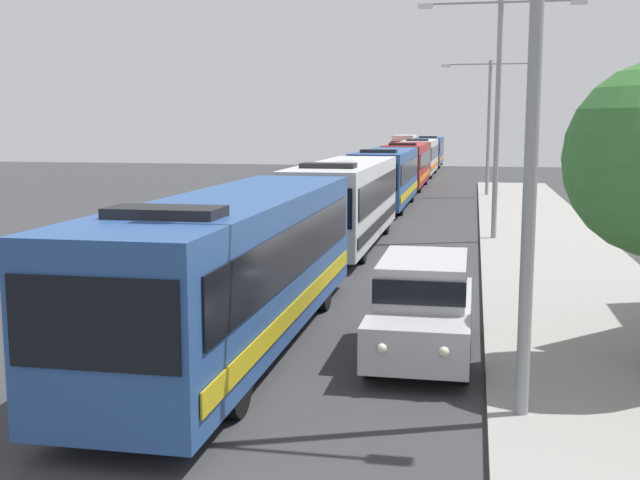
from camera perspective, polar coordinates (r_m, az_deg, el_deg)
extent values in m
cube|color=#284C8C|center=(15.88, -5.99, -1.67)|extent=(2.50, 12.22, 2.70)
cube|color=black|center=(15.50, -1.51, -0.56)|extent=(0.04, 11.24, 1.00)
cube|color=black|center=(16.24, -10.30, -0.29)|extent=(0.04, 11.24, 1.00)
cube|color=black|center=(10.24, -16.12, -5.87)|extent=(2.30, 0.04, 1.20)
cube|color=gold|center=(15.72, -1.46, -4.71)|extent=(0.03, 11.61, 0.36)
cube|color=black|center=(12.25, -11.10, 1.99)|extent=(1.75, 0.90, 0.16)
cylinder|color=black|center=(12.35, -6.15, -10.38)|extent=(0.28, 1.00, 1.00)
cylinder|color=black|center=(13.14, -15.49, -9.48)|extent=(0.28, 1.00, 1.00)
cylinder|color=black|center=(19.05, 0.20, -3.61)|extent=(0.28, 1.00, 1.00)
cylinder|color=black|center=(19.58, -6.15, -3.33)|extent=(0.28, 1.00, 1.00)
cube|color=silver|center=(29.05, 1.87, 2.94)|extent=(2.50, 11.83, 2.70)
cube|color=black|center=(28.84, 4.37, 3.58)|extent=(0.04, 10.88, 1.00)
cube|color=black|center=(29.24, -0.59, 3.67)|extent=(0.04, 10.88, 1.00)
cube|color=black|center=(23.21, -0.47, 2.31)|extent=(2.30, 0.04, 1.20)
cube|color=black|center=(28.96, 4.36, 1.31)|extent=(0.03, 11.24, 0.36)
cube|color=black|center=(25.45, 0.60, 5.40)|extent=(1.75, 0.90, 0.16)
cylinder|color=black|center=(25.43, 2.98, -0.57)|extent=(0.28, 1.00, 1.00)
cylinder|color=black|center=(25.83, -1.85, -0.43)|extent=(0.28, 1.00, 1.00)
cylinder|color=black|center=(32.24, 4.71, 1.31)|extent=(0.28, 1.00, 1.00)
cylinder|color=black|center=(32.55, 0.86, 1.41)|extent=(0.28, 1.00, 1.00)
cube|color=#284C8C|center=(42.41, 4.80, 4.64)|extent=(2.50, 11.46, 2.70)
cube|color=black|center=(42.27, 6.52, 5.08)|extent=(0.04, 10.54, 1.00)
cube|color=black|center=(42.55, 3.09, 5.14)|extent=(0.04, 10.54, 1.00)
cube|color=black|center=(36.70, 3.82, 4.54)|extent=(2.30, 0.04, 1.20)
cube|color=gold|center=(42.35, 6.51, 3.53)|extent=(0.03, 10.88, 0.36)
cube|color=black|center=(38.93, 4.26, 6.42)|extent=(1.75, 0.90, 0.16)
cylinder|color=black|center=(38.88, 5.81, 2.51)|extent=(0.28, 1.00, 1.00)
cylinder|color=black|center=(39.14, 2.60, 2.59)|extent=(0.28, 1.00, 1.00)
cylinder|color=black|center=(45.53, 6.59, 3.36)|extent=(0.28, 1.00, 1.00)
cylinder|color=black|center=(45.75, 3.84, 3.42)|extent=(0.28, 1.00, 1.00)
cube|color=maroon|center=(55.45, 6.29, 5.50)|extent=(2.50, 11.57, 2.70)
cube|color=black|center=(55.35, 7.61, 5.84)|extent=(0.04, 10.64, 1.00)
cube|color=black|center=(55.56, 4.98, 5.89)|extent=(0.04, 10.64, 1.00)
cube|color=black|center=(49.67, 5.73, 5.52)|extent=(2.30, 0.04, 1.20)
cube|color=orange|center=(55.41, 7.60, 4.65)|extent=(0.03, 10.99, 0.36)
cube|color=black|center=(51.95, 5.99, 6.89)|extent=(1.75, 0.90, 0.16)
cylinder|color=black|center=(51.88, 7.15, 3.96)|extent=(0.28, 1.00, 1.00)
cylinder|color=black|center=(52.07, 4.73, 4.01)|extent=(0.28, 1.00, 1.00)
cylinder|color=black|center=(58.61, 7.60, 4.46)|extent=(0.28, 1.00, 1.00)
cylinder|color=black|center=(58.79, 5.46, 4.51)|extent=(0.28, 1.00, 1.00)
cube|color=silver|center=(69.06, 7.24, 6.05)|extent=(2.50, 12.39, 2.70)
cube|color=black|center=(68.97, 8.31, 6.32)|extent=(0.04, 11.40, 1.00)
cube|color=black|center=(69.14, 6.19, 6.36)|extent=(0.04, 11.40, 1.00)
cube|color=black|center=(62.85, 6.86, 6.10)|extent=(2.30, 0.04, 1.20)
cube|color=orange|center=(69.02, 8.29, 5.36)|extent=(0.03, 11.77, 0.36)
cube|color=black|center=(65.31, 7.04, 7.18)|extent=(1.75, 0.90, 0.16)
cylinder|color=black|center=(65.22, 7.96, 4.84)|extent=(0.28, 1.00, 1.00)
cylinder|color=black|center=(65.38, 6.03, 4.89)|extent=(0.28, 1.00, 1.00)
cylinder|color=black|center=(72.45, 8.28, 5.19)|extent=(0.28, 1.00, 1.00)
cylinder|color=black|center=(72.59, 6.54, 5.23)|extent=(0.28, 1.00, 1.00)
cube|color=#284C8C|center=(83.29, 7.91, 6.43)|extent=(2.50, 10.75, 2.70)
cube|color=black|center=(83.21, 8.79, 6.65)|extent=(0.04, 9.89, 1.00)
cube|color=black|center=(83.35, 7.04, 6.69)|extent=(0.04, 9.89, 1.00)
cube|color=black|center=(77.89, 7.69, 6.52)|extent=(2.30, 0.04, 1.20)
cube|color=orange|center=(83.26, 8.78, 5.86)|extent=(0.03, 10.21, 0.36)
cube|color=black|center=(80.03, 7.80, 7.38)|extent=(1.75, 0.90, 0.16)
cylinder|color=black|center=(79.95, 8.55, 5.48)|extent=(0.28, 1.00, 1.00)
cylinder|color=black|center=(80.08, 6.97, 5.51)|extent=(0.28, 1.00, 1.00)
cylinder|color=black|center=(86.23, 8.74, 5.68)|extent=(0.28, 1.00, 1.00)
cylinder|color=black|center=(86.35, 7.27, 5.71)|extent=(0.28, 1.00, 1.00)
cube|color=#B7B7BC|center=(15.50, 7.41, -5.73)|extent=(1.84, 4.84, 0.80)
cube|color=#B7B7BC|center=(15.47, 7.50, -2.72)|extent=(1.62, 2.81, 0.80)
cube|color=black|center=(15.47, 7.50, -2.72)|extent=(1.66, 2.91, 0.44)
sphere|color=#F9EFCC|center=(13.16, 4.50, -7.79)|extent=(0.18, 0.18, 0.18)
sphere|color=#F9EFCC|center=(13.09, 8.95, -7.96)|extent=(0.18, 0.18, 0.18)
cylinder|color=black|center=(14.22, 3.65, -8.43)|extent=(0.22, 0.70, 0.70)
cylinder|color=black|center=(14.12, 10.34, -8.68)|extent=(0.22, 0.70, 0.70)
cylinder|color=black|center=(17.10, 4.95, -5.55)|extent=(0.22, 0.70, 0.70)
cylinder|color=black|center=(17.01, 10.48, -5.74)|extent=(0.22, 0.70, 0.70)
cube|color=maroon|center=(87.72, 5.89, 6.40)|extent=(2.30, 1.80, 2.20)
cube|color=silver|center=(91.32, 6.10, 6.69)|extent=(2.35, 5.45, 2.70)
cube|color=black|center=(86.80, 5.84, 6.58)|extent=(2.07, 0.04, 0.90)
cylinder|color=black|center=(87.86, 5.21, 5.76)|extent=(0.26, 0.90, 0.90)
cylinder|color=black|center=(87.68, 6.56, 5.73)|extent=(0.26, 0.90, 0.90)
cylinder|color=black|center=(92.55, 5.51, 5.89)|extent=(0.26, 0.90, 0.90)
cylinder|color=black|center=(92.38, 6.79, 5.86)|extent=(0.26, 0.90, 0.90)
cylinder|color=gray|center=(11.77, 15.11, 8.76)|extent=(0.20, 0.20, 8.89)
cylinder|color=gray|center=(30.51, 12.67, 8.47)|extent=(0.20, 0.20, 8.92)
cylinder|color=gray|center=(30.82, 10.29, 16.49)|extent=(2.73, 0.10, 0.10)
cube|color=silver|center=(30.87, 7.64, 16.38)|extent=(0.56, 0.28, 0.16)
cylinder|color=gray|center=(30.89, 15.58, 16.30)|extent=(2.73, 0.10, 0.10)
cube|color=silver|center=(31.01, 18.19, 16.01)|extent=(0.56, 0.28, 0.16)
cylinder|color=gray|center=(49.27, 12.08, 7.89)|extent=(0.20, 0.20, 8.05)
cylinder|color=gray|center=(49.39, 10.65, 12.37)|extent=(2.64, 0.10, 0.10)
cube|color=silver|center=(49.42, 9.08, 12.32)|extent=(0.56, 0.28, 0.16)
cylinder|color=gray|center=(49.44, 13.78, 12.27)|extent=(2.64, 0.10, 0.10)
cube|color=silver|center=(49.51, 15.33, 12.12)|extent=(0.56, 0.28, 0.16)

